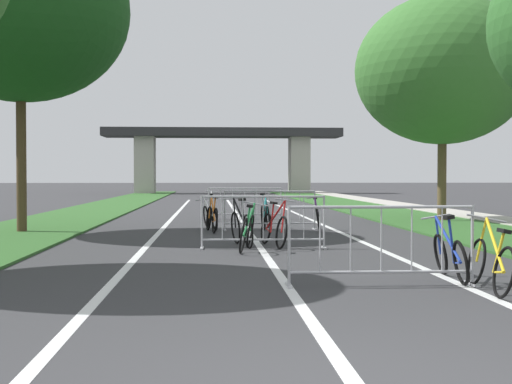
% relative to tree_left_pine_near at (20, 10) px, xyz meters
% --- Properties ---
extents(grass_verge_left, '(3.18, 65.40, 0.05)m').
position_rel_tree_left_pine_near_xyz_m(grass_verge_left, '(-0.04, 13.40, -5.58)').
color(grass_verge_left, '#2D5B26').
rests_on(grass_verge_left, ground).
extents(grass_verge_right, '(3.18, 65.40, 0.05)m').
position_rel_tree_left_pine_near_xyz_m(grass_verge_right, '(11.52, 13.40, -5.58)').
color(grass_verge_right, '#2D5B26').
rests_on(grass_verge_right, ground).
extents(sidewalk_path_right, '(1.66, 65.40, 0.08)m').
position_rel_tree_left_pine_near_xyz_m(sidewalk_path_right, '(13.94, 13.40, -5.56)').
color(sidewalk_path_right, '#ADA89E').
rests_on(sidewalk_path_right, ground).
extents(lane_stripe_center, '(0.14, 37.83, 0.01)m').
position_rel_tree_left_pine_near_xyz_m(lane_stripe_center, '(5.74, 5.56, -5.60)').
color(lane_stripe_center, silver).
rests_on(lane_stripe_center, ground).
extents(lane_stripe_right_lane, '(0.14, 37.83, 0.01)m').
position_rel_tree_left_pine_near_xyz_m(lane_stripe_right_lane, '(8.05, 5.56, -5.60)').
color(lane_stripe_right_lane, silver).
rests_on(lane_stripe_right_lane, ground).
extents(lane_stripe_left_lane, '(0.14, 37.83, 0.01)m').
position_rel_tree_left_pine_near_xyz_m(lane_stripe_left_lane, '(3.44, 5.56, -5.60)').
color(lane_stripe_left_lane, silver).
rests_on(lane_stripe_left_lane, ground).
extents(overpass_bridge, '(19.90, 3.59, 5.46)m').
position_rel_tree_left_pine_near_xyz_m(overpass_bridge, '(5.74, 40.69, -1.65)').
color(overpass_bridge, '#2D2D30').
rests_on(overpass_bridge, ground).
extents(tree_left_pine_near, '(5.44, 5.44, 7.92)m').
position_rel_tree_left_pine_near_xyz_m(tree_left_pine_near, '(0.00, 0.00, 0.00)').
color(tree_left_pine_near, '#4C3823').
rests_on(tree_left_pine_near, ground).
extents(tree_right_maple_mid, '(5.50, 5.50, 7.12)m').
position_rel_tree_left_pine_near_xyz_m(tree_right_maple_mid, '(12.05, 3.72, -0.83)').
color(tree_right_maple_mid, brown).
rests_on(tree_right_maple_mid, ground).
extents(crowd_barrier_nearest, '(2.48, 0.48, 1.05)m').
position_rel_tree_left_pine_near_xyz_m(crowd_barrier_nearest, '(6.98, -8.85, -5.08)').
color(crowd_barrier_nearest, '#ADADB2').
rests_on(crowd_barrier_nearest, ground).
extents(crowd_barrier_second, '(2.49, 0.51, 1.05)m').
position_rel_tree_left_pine_near_xyz_m(crowd_barrier_second, '(5.79, -4.12, -5.08)').
color(crowd_barrier_second, '#ADADB2').
rests_on(crowd_barrier_second, ground).
extents(crowd_barrier_third, '(2.50, 0.56, 1.05)m').
position_rel_tree_left_pine_near_xyz_m(crowd_barrier_third, '(6.33, 0.61, -5.08)').
color(crowd_barrier_third, '#ADADB2').
rests_on(crowd_barrier_third, ground).
extents(crowd_barrier_fourth, '(2.49, 0.51, 1.05)m').
position_rel_tree_left_pine_near_xyz_m(crowd_barrier_fourth, '(5.89, 5.34, -5.08)').
color(crowd_barrier_fourth, '#ADADB2').
rests_on(crowd_barrier_fourth, ground).
extents(bicycle_purple_0, '(0.58, 1.68, 0.95)m').
position_rel_tree_left_pine_near_xyz_m(bicycle_purple_0, '(7.53, 0.04, -5.23)').
color(bicycle_purple_0, black).
rests_on(bicycle_purple_0, ground).
extents(bicycle_orange_1, '(0.46, 1.62, 0.94)m').
position_rel_tree_left_pine_near_xyz_m(bicycle_orange_1, '(4.78, 0.07, -5.24)').
color(bicycle_orange_1, black).
rests_on(bicycle_orange_1, ground).
extents(bicycle_white_2, '(0.64, 1.69, 0.93)m').
position_rel_tree_left_pine_near_xyz_m(bicycle_white_2, '(4.73, 0.97, -5.25)').
color(bicycle_white_2, black).
rests_on(bicycle_white_2, ground).
extents(bicycle_silver_3, '(0.43, 1.70, 0.96)m').
position_rel_tree_left_pine_near_xyz_m(bicycle_silver_3, '(4.73, 4.74, -5.24)').
color(bicycle_silver_3, black).
rests_on(bicycle_silver_3, ground).
extents(bicycle_blue_4, '(0.42, 1.63, 0.92)m').
position_rel_tree_left_pine_near_xyz_m(bicycle_blue_4, '(8.04, -8.43, -5.26)').
color(bicycle_blue_4, black).
rests_on(bicycle_blue_4, ground).
extents(bicycle_red_5, '(0.64, 1.74, 1.00)m').
position_rel_tree_left_pine_near_xyz_m(bicycle_red_5, '(6.03, -3.75, -5.23)').
color(bicycle_red_5, black).
rests_on(bicycle_red_5, ground).
extents(bicycle_teal_6, '(0.49, 1.62, 0.98)m').
position_rel_tree_left_pine_near_xyz_m(bicycle_teal_6, '(6.23, 1.03, -5.24)').
color(bicycle_teal_6, black).
rests_on(bicycle_teal_6, ground).
extents(bicycle_yellow_7, '(0.54, 1.65, 0.94)m').
position_rel_tree_left_pine_near_xyz_m(bicycle_yellow_7, '(8.21, -9.41, -5.24)').
color(bicycle_yellow_7, black).
rests_on(bicycle_yellow_7, ground).
extents(bicycle_black_8, '(0.62, 1.67, 1.00)m').
position_rel_tree_left_pine_near_xyz_m(bicycle_black_8, '(5.38, -3.62, -5.21)').
color(bicycle_black_8, black).
rests_on(bicycle_black_8, ground).
extents(bicycle_green_9, '(0.67, 1.77, 0.94)m').
position_rel_tree_left_pine_near_xyz_m(bicycle_green_9, '(5.45, -4.50, -5.22)').
color(bicycle_green_9, black).
rests_on(bicycle_green_9, ground).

